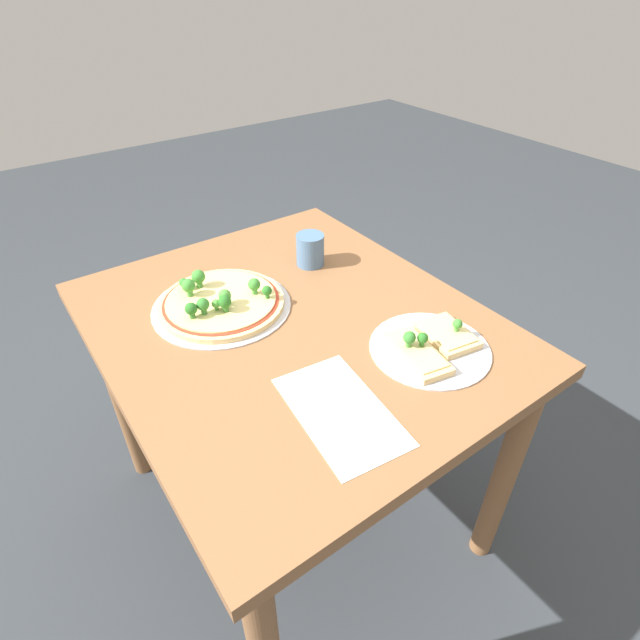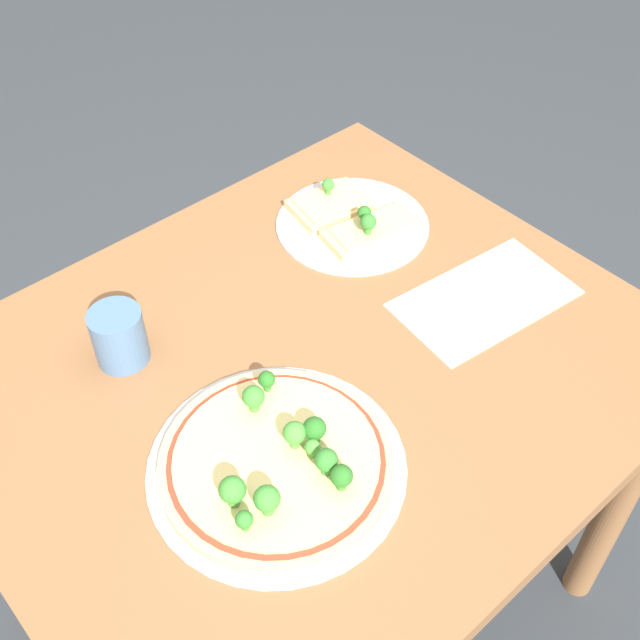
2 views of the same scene
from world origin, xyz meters
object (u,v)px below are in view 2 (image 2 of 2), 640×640
drinking_cup (119,337)px  dining_table (309,410)px  pizza_tray_whole (277,462)px  pizza_tray_slice (352,219)px

drinking_cup → dining_table: bearing=136.1°
pizza_tray_whole → dining_table: bearing=-143.4°
pizza_tray_whole → drinking_cup: size_ratio=3.82×
dining_table → drinking_cup: bearing=-43.9°
pizza_tray_whole → drinking_cup: 0.31m
drinking_cup → pizza_tray_whole: bearing=98.7°
pizza_tray_slice → drinking_cup: (0.46, 0.00, 0.03)m
dining_table → pizza_tray_slice: size_ratio=3.74×
dining_table → pizza_tray_whole: pizza_tray_whole is taller
pizza_tray_whole → drinking_cup: (0.05, -0.30, 0.03)m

